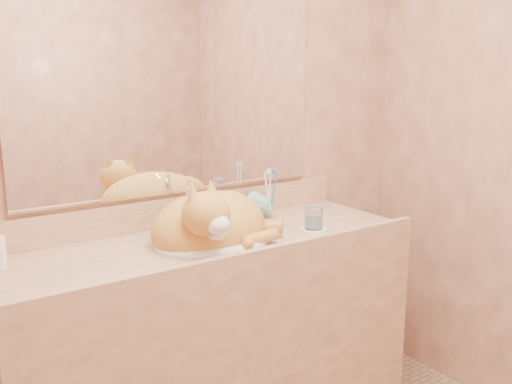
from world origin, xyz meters
TOP-DOWN VIEW (x-y plane):
  - wall_back at (0.00, 1.00)m, footprint 2.40×0.02m
  - vanity_counter at (0.00, 0.72)m, footprint 1.60×0.55m
  - mirror at (0.00, 0.99)m, footprint 1.30×0.02m
  - sink_basin at (0.00, 0.70)m, footprint 0.48×0.41m
  - faucet at (0.00, 0.88)m, footprint 0.07×0.14m
  - cat at (-0.00, 0.70)m, footprint 0.56×0.49m
  - soap_dispenser at (0.18, 0.85)m, footprint 0.10×0.10m
  - toothbrush_cup at (0.37, 0.85)m, footprint 0.14×0.14m
  - toothbrushes at (0.37, 0.85)m, footprint 0.04×0.04m
  - saucer at (0.41, 0.61)m, footprint 0.11×0.11m
  - water_glass at (0.41, 0.61)m, footprint 0.07×0.07m

SIDE VIEW (x-z plane):
  - vanity_counter at x=0.00m, z-range 0.00..0.85m
  - saucer at x=0.41m, z-range 0.85..0.86m
  - toothbrush_cup at x=0.37m, z-range 0.85..0.95m
  - water_glass at x=0.41m, z-range 0.86..0.94m
  - sink_basin at x=0.00m, z-range 0.85..0.99m
  - cat at x=0.00m, z-range 0.80..1.07m
  - soap_dispenser at x=0.18m, z-range 0.85..1.02m
  - faucet at x=0.00m, z-range 0.85..1.04m
  - toothbrushes at x=0.37m, z-range 0.87..1.09m
  - wall_back at x=0.00m, z-range 0.00..2.50m
  - mirror at x=0.00m, z-range 0.99..1.79m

